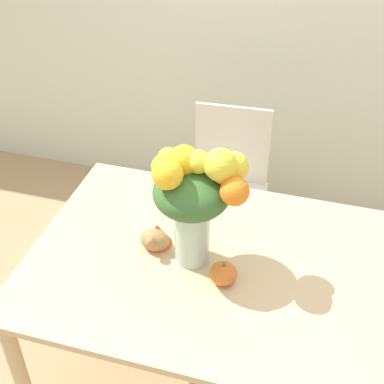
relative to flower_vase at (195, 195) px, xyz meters
The scene contains 6 objects.
ground_plane 1.08m from the flower_vase, ahead, with size 12.00×12.00×0.00m, color tan.
dining_table 0.40m from the flower_vase, ahead, with size 1.35×0.99×0.78m.
flower_vase is the anchor object (origin of this frame).
pumpkin 0.31m from the flower_vase, 33.28° to the right, with size 0.10×0.10×0.09m.
turkey_figurine 0.30m from the flower_vase, behind, with size 0.11×0.15×0.09m.
dining_chair_near_window 1.03m from the flower_vase, 94.04° to the left, with size 0.44×0.44×0.92m.
Camera 1 is at (0.35, -1.41, 2.20)m, focal length 50.00 mm.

